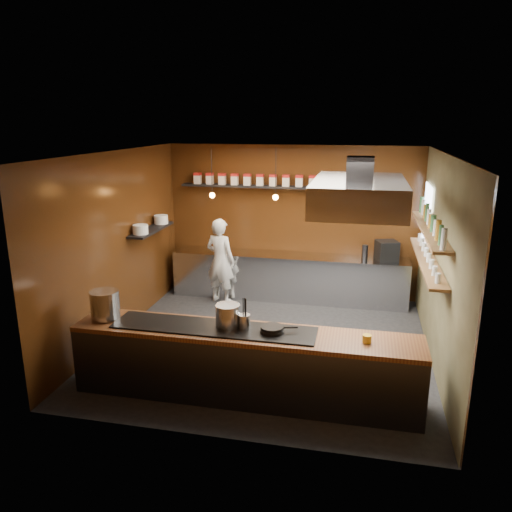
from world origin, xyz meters
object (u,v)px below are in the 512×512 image
(stockpot_large, at_px, (105,304))
(chef, at_px, (220,261))
(espresso_machine, at_px, (387,251))
(extractor_hood, at_px, (359,194))
(stockpot_small, at_px, (228,316))

(stockpot_large, distance_m, chef, 3.39)
(espresso_machine, bearing_deg, extractor_hood, -120.96)
(extractor_hood, xyz_separation_m, stockpot_small, (-1.53, -1.15, -1.42))
(chef, bearing_deg, stockpot_small, 124.52)
(extractor_hood, height_order, stockpot_large, extractor_hood)
(stockpot_large, bearing_deg, espresso_machine, 45.42)
(extractor_hood, xyz_separation_m, espresso_machine, (0.55, 2.59, -1.42))
(stockpot_small, distance_m, chef, 3.44)
(chef, bearing_deg, stockpot_large, 96.30)
(extractor_hood, bearing_deg, stockpot_large, -159.37)
(stockpot_small, height_order, chef, chef)
(extractor_hood, distance_m, chef, 3.73)
(stockpot_large, xyz_separation_m, stockpot_small, (1.66, 0.05, -0.04))
(extractor_hood, xyz_separation_m, chef, (-2.57, 2.12, -1.68))
(extractor_hood, relative_size, stockpot_small, 6.46)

